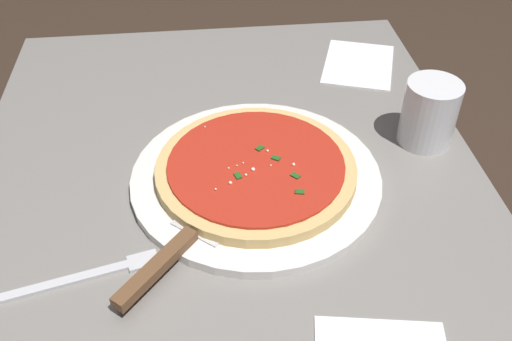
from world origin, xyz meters
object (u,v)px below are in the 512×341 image
pizza_server (179,246)px  fork (90,275)px  napkin_folded_right (358,64)px  cup_tall_drink (429,113)px  pizza (256,169)px  serving_plate (256,178)px

pizza_server → fork: size_ratio=1.06×
pizza_server → napkin_folded_right: (-0.42, 0.33, -0.02)m
pizza_server → fork: 0.11m
pizza_server → cup_tall_drink: (-0.19, 0.37, 0.03)m
fork → cup_tall_drink: bearing=113.8°
pizza → cup_tall_drink: bearing=104.0°
fork → pizza: bearing=124.2°
serving_plate → cup_tall_drink: cup_tall_drink is taller
serving_plate → pizza: (0.00, 0.00, 0.02)m
pizza_server → napkin_folded_right: pizza_server is taller
serving_plate → napkin_folded_right: serving_plate is taller
pizza_server → fork: (0.02, -0.11, -0.02)m
cup_tall_drink → fork: (0.21, -0.48, -0.05)m
pizza → cup_tall_drink: cup_tall_drink is taller
pizza_server → cup_tall_drink: bearing=117.4°
cup_tall_drink → pizza: bearing=-76.0°
pizza → fork: size_ratio=1.49×
cup_tall_drink → napkin_folded_right: (-0.23, -0.04, -0.05)m
napkin_folded_right → pizza: bearing=-36.8°
napkin_folded_right → fork: size_ratio=0.86×
cup_tall_drink → napkin_folded_right: 0.24m
pizza → napkin_folded_right: size_ratio=1.73×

